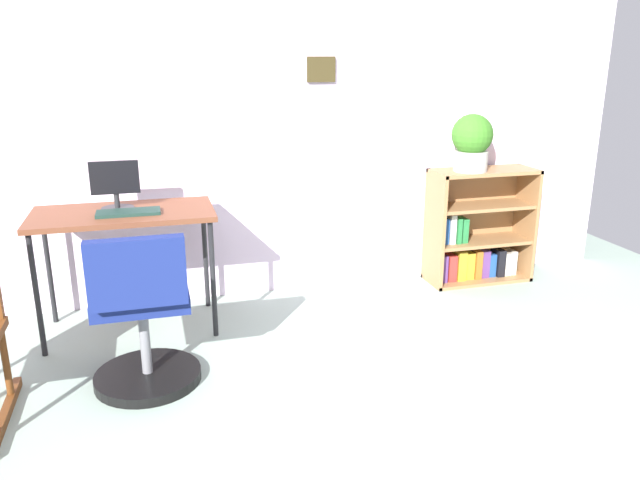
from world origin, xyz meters
The scene contains 7 objects.
wall_back centered at (0.00, 2.15, 1.29)m, with size 5.20×0.12×2.57m.
desk centered at (-0.83, 1.72, 0.65)m, with size 1.00×0.53×0.72m.
monitor centered at (-0.86, 1.77, 0.86)m, with size 0.27×0.18×0.28m.
keyboard centered at (-0.80, 1.65, 0.73)m, with size 0.34×0.15×0.02m, color #19332C.
office_chair centered at (-0.76, 1.01, 0.35)m, with size 0.52×0.55×0.82m.
bookshelf_low centered at (1.53, 1.95, 0.35)m, with size 0.74×0.30×0.80m.
potted_plant_on_shelf centered at (1.42, 1.90, 1.00)m, with size 0.27×0.27×0.38m.
Camera 1 is at (-0.66, -1.79, 1.57)m, focal length 34.47 mm.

